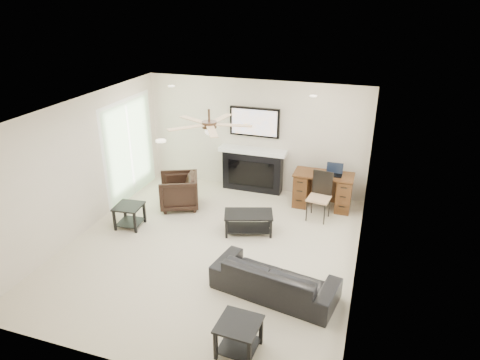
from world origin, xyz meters
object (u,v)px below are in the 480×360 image
Objects in this scene: armchair at (179,191)px; coffee_table at (248,223)px; fireplace_unit at (253,151)px; desk at (323,191)px; sofa at (275,278)px.

armchair is 1.79m from coffee_table.
fireplace_unit is (-0.48, 1.85, 0.75)m from coffee_table.
coffee_table is at bearing 47.91° from armchair.
armchair is at bearing -161.91° from desk.
sofa is 3.10m from desk.
sofa is at bearing -94.92° from desk.
coffee_table is at bearing -75.50° from fireplace_unit.
fireplace_unit is (-1.38, 3.45, 0.68)m from sofa.
desk is (1.17, 1.49, 0.18)m from coffee_table.
coffee_table is at bearing -50.47° from sofa.
sofa is at bearing 26.25° from armchair.
coffee_table is 0.47× the size of fireplace_unit.
fireplace_unit is 1.78m from desk.
desk reaches higher than armchair.
fireplace_unit is at bearing -58.04° from sofa.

